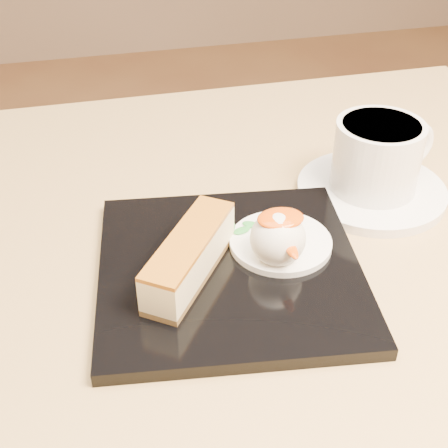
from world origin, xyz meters
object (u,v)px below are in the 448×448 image
object	(u,v)px
ice_cream_scoop	(278,238)
coffee_cup	(379,154)
saucer	(371,190)
table	(258,401)
dessert_plate	(230,270)
cheesecake	(190,256)

from	to	relation	value
ice_cream_scoop	coffee_cup	size ratio (longest dim) A/B	0.41
coffee_cup	saucer	bearing A→B (deg)	-180.00
table	ice_cream_scoop	size ratio (longest dim) A/B	17.04
table	saucer	bearing A→B (deg)	35.76
coffee_cup	dessert_plate	bearing A→B (deg)	-167.22
table	ice_cream_scoop	distance (m)	0.19
coffee_cup	table	bearing A→B (deg)	-158.79
table	coffee_cup	distance (m)	0.27
coffee_cup	cheesecake	bearing A→B (deg)	-170.10
cheesecake	ice_cream_scoop	world-z (taller)	ice_cream_scoop
dessert_plate	ice_cream_scoop	xyz separation A→B (m)	(0.04, -0.00, 0.03)
dessert_plate	coffee_cup	world-z (taller)	coffee_cup
table	ice_cream_scoop	world-z (taller)	ice_cream_scoop
dessert_plate	ice_cream_scoop	distance (m)	0.05
dessert_plate	ice_cream_scoop	world-z (taller)	ice_cream_scoop
ice_cream_scoop	saucer	distance (m)	0.16
ice_cream_scoop	dessert_plate	bearing A→B (deg)	172.87
ice_cream_scoop	coffee_cup	world-z (taller)	coffee_cup
saucer	coffee_cup	distance (m)	0.04
dessert_plate	cheesecake	bearing A→B (deg)	-171.87
table	dessert_plate	world-z (taller)	dessert_plate
ice_cream_scoop	coffee_cup	bearing A→B (deg)	35.08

